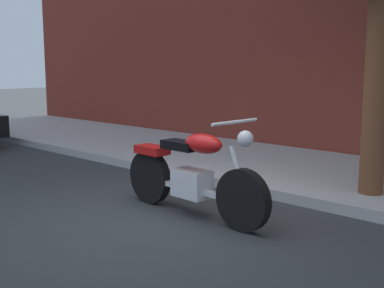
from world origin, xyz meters
TOP-DOWN VIEW (x-y plane):
  - ground_plane at (0.00, 0.00)m, footprint 60.00×60.00m
  - sidewalk at (0.00, 3.08)m, footprint 20.27×3.11m
  - motorcycle at (0.13, 0.35)m, footprint 2.19×0.70m

SIDE VIEW (x-z plane):
  - ground_plane at x=0.00m, z-range 0.00..0.00m
  - sidewalk at x=0.00m, z-range 0.00..0.14m
  - motorcycle at x=0.13m, z-range -0.10..1.07m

